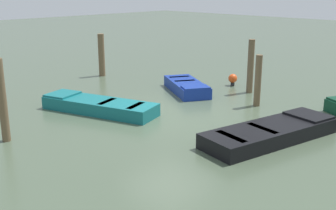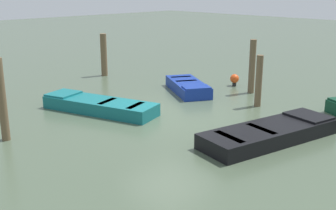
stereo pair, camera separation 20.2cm
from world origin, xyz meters
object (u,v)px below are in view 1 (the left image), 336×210
(rowboat_black, at_px, (271,132))
(mooring_piling_far_left, at_px, (101,55))
(rowboat_teal, at_px, (99,106))
(mooring_piling_center, at_px, (2,101))
(marker_buoy, at_px, (233,79))
(rowboat_blue, at_px, (187,86))
(mooring_piling_mid_right, at_px, (258,81))
(mooring_piling_near_left, at_px, (251,66))

(rowboat_black, distance_m, mooring_piling_far_left, 9.97)
(rowboat_teal, relative_size, mooring_piling_center, 1.83)
(marker_buoy, bearing_deg, rowboat_teal, -98.29)
(rowboat_blue, bearing_deg, mooring_piling_mid_right, 35.17)
(rowboat_blue, bearing_deg, mooring_piling_far_left, -144.54)
(rowboat_black, xyz_separation_m, mooring_piling_center, (-4.92, -4.93, 0.88))
(mooring_piling_far_left, height_order, mooring_piling_center, mooring_piling_center)
(rowboat_blue, xyz_separation_m, mooring_piling_center, (0.13, -7.21, 0.88))
(rowboat_teal, bearing_deg, marker_buoy, -116.18)
(rowboat_black, xyz_separation_m, mooring_piling_far_left, (-9.78, 1.82, 0.73))
(rowboat_black, bearing_deg, mooring_piling_mid_right, 50.74)
(marker_buoy, bearing_deg, mooring_piling_center, -93.01)
(rowboat_black, height_order, marker_buoy, marker_buoy)
(mooring_piling_far_left, bearing_deg, mooring_piling_mid_right, 5.39)
(mooring_piling_near_left, bearing_deg, rowboat_blue, -136.98)
(mooring_piling_center, bearing_deg, rowboat_blue, 91.05)
(rowboat_teal, xyz_separation_m, marker_buoy, (0.88, 6.05, 0.07))
(mooring_piling_mid_right, xyz_separation_m, marker_buoy, (-2.34, 1.84, -0.58))
(mooring_piling_near_left, bearing_deg, rowboat_black, -49.79)
(rowboat_blue, bearing_deg, rowboat_black, 5.74)
(rowboat_blue, xyz_separation_m, marker_buoy, (0.62, 2.11, 0.07))
(rowboat_blue, height_order, mooring_piling_mid_right, mooring_piling_mid_right)
(rowboat_black, relative_size, marker_buoy, 8.58)
(mooring_piling_mid_right, relative_size, marker_buoy, 3.62)
(mooring_piling_near_left, xyz_separation_m, mooring_piling_mid_right, (1.21, -1.36, -0.14))
(rowboat_blue, relative_size, mooring_piling_center, 1.31)
(rowboat_black, bearing_deg, rowboat_teal, 118.75)
(mooring_piling_center, distance_m, mooring_piling_mid_right, 8.00)
(marker_buoy, bearing_deg, mooring_piling_far_left, -154.39)
(rowboat_black, distance_m, rowboat_teal, 5.57)
(rowboat_blue, distance_m, mooring_piling_far_left, 4.80)
(rowboat_teal, distance_m, marker_buoy, 6.11)
(rowboat_teal, bearing_deg, mooring_piling_mid_right, -145.34)
(mooring_piling_far_left, bearing_deg, rowboat_blue, 5.50)
(mooring_piling_center, xyz_separation_m, marker_buoy, (0.49, 9.31, -0.81))
(mooring_piling_near_left, relative_size, marker_buoy, 4.22)
(rowboat_teal, distance_m, mooring_piling_center, 3.41)
(mooring_piling_far_left, height_order, mooring_piling_near_left, mooring_piling_near_left)
(rowboat_teal, distance_m, mooring_piling_mid_right, 5.34)
(rowboat_teal, bearing_deg, rowboat_black, 179.52)
(mooring_piling_center, relative_size, mooring_piling_mid_right, 1.26)
(mooring_piling_far_left, relative_size, mooring_piling_near_left, 0.93)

